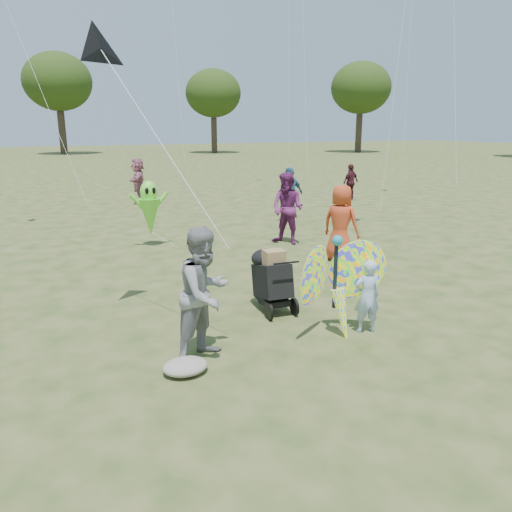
{
  "coord_description": "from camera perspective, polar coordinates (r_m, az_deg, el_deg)",
  "views": [
    {
      "loc": [
        -3.54,
        -5.37,
        3.1
      ],
      "look_at": [
        -0.2,
        1.5,
        1.1
      ],
      "focal_mm": 35.0,
      "sensor_mm": 36.0,
      "label": 1
    }
  ],
  "objects": [
    {
      "name": "crowd_a",
      "position": [
        11.83,
        9.66,
        3.72
      ],
      "size": [
        0.93,
        1.04,
        1.79
      ],
      "primitive_type": "imported",
      "rotation": [
        0.0,
        0.0,
        2.09
      ],
      "color": "#BD3E1E",
      "rests_on": "ground"
    },
    {
      "name": "delta_kite_rig",
      "position": [
        8.0,
        -17.26,
        21.53
      ],
      "size": [
        1.68,
        2.05,
        3.11
      ],
      "color": "black",
      "rests_on": "ground"
    },
    {
      "name": "crowd_j",
      "position": [
        21.27,
        -13.32,
        8.39
      ],
      "size": [
        1.04,
        1.78,
        1.83
      ],
      "primitive_type": "imported",
      "rotation": [
        0.0,
        0.0,
        4.4
      ],
      "color": "#A45E74",
      "rests_on": "ground"
    },
    {
      "name": "tree_line",
      "position": [
        51.02,
        -18.7,
        18.18
      ],
      "size": [
        91.78,
        33.6,
        10.79
      ],
      "color": "#3A2D21",
      "rests_on": "ground"
    },
    {
      "name": "jogging_stroller",
      "position": [
        8.52,
        1.73,
        -2.31
      ],
      "size": [
        0.56,
        1.08,
        1.09
      ],
      "rotation": [
        0.0,
        0.0,
        -0.1
      ],
      "color": "black",
      "rests_on": "ground"
    },
    {
      "name": "crowd_h",
      "position": [
        21.87,
        10.77,
        8.3
      ],
      "size": [
        0.96,
        0.6,
        1.53
      ],
      "primitive_type": "imported",
      "rotation": [
        0.0,
        0.0,
        3.41
      ],
      "color": "#451721",
      "rests_on": "ground"
    },
    {
      "name": "child_girl",
      "position": [
        7.82,
        12.57,
        -4.54
      ],
      "size": [
        0.47,
        0.36,
        1.15
      ],
      "primitive_type": "imported",
      "rotation": [
        0.0,
        0.0,
        2.91
      ],
      "color": "#9FB6E1",
      "rests_on": "ground"
    },
    {
      "name": "adult_man",
      "position": [
        6.74,
        -5.86,
        -4.32
      ],
      "size": [
        1.11,
        1.04,
        1.83
      ],
      "primitive_type": "imported",
      "rotation": [
        0.0,
        0.0,
        0.5
      ],
      "color": "gray",
      "rests_on": "ground"
    },
    {
      "name": "crowd_e",
      "position": [
        13.37,
        3.63,
        5.43
      ],
      "size": [
        1.1,
        1.17,
        1.92
      ],
      "primitive_type": "imported",
      "rotation": [
        0.0,
        0.0,
        5.25
      ],
      "color": "#6B235D",
      "rests_on": "ground"
    },
    {
      "name": "grey_bag",
      "position": [
        6.65,
        -8.09,
        -12.39
      ],
      "size": [
        0.59,
        0.48,
        0.19
      ],
      "primitive_type": "ellipsoid",
      "color": "gray",
      "rests_on": "ground"
    },
    {
      "name": "alien_kite",
      "position": [
        13.29,
        -12.05,
        5.13
      ],
      "size": [
        1.12,
        0.69,
        1.74
      ],
      "color": "#6CE836",
      "rests_on": "ground"
    },
    {
      "name": "ground",
      "position": [
        7.14,
        6.85,
        -11.17
      ],
      "size": [
        160.0,
        160.0,
        0.0
      ],
      "primitive_type": "plane",
      "color": "#51592B",
      "rests_on": "ground"
    },
    {
      "name": "crowd_c",
      "position": [
        16.84,
        3.91,
        7.09
      ],
      "size": [
        1.11,
        0.64,
        1.77
      ],
      "primitive_type": "imported",
      "rotation": [
        0.0,
        0.0,
        3.35
      ],
      "color": "#316388",
      "rests_on": "ground"
    },
    {
      "name": "butterfly_kite",
      "position": [
        7.56,
        9.37,
        -3.39
      ],
      "size": [
        1.74,
        0.75,
        1.76
      ],
      "color": "orange",
      "rests_on": "ground"
    }
  ]
}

